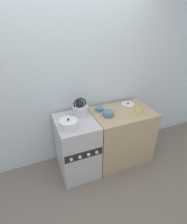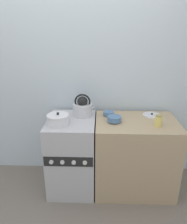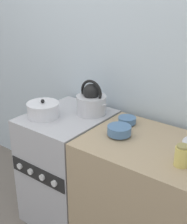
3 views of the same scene
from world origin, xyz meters
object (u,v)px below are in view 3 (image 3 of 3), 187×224
object	(u,v)px
stove	(68,166)
cooking_pot	(43,110)
kettle	(92,101)
enamel_bowl	(119,130)
small_ceramic_bowl	(127,120)
storage_jar	(182,156)

from	to	relation	value
stove	cooking_pot	distance (m)	0.51
kettle	enamel_bowl	bearing A→B (deg)	-25.81
stove	enamel_bowl	xyz separation A→B (m)	(0.47, -0.03, 0.47)
small_ceramic_bowl	kettle	bearing A→B (deg)	-177.67
enamel_bowl	small_ceramic_bowl	xyz separation A→B (m)	(-0.05, 0.18, -0.01)
enamel_bowl	small_ceramic_bowl	bearing A→B (deg)	106.48
cooking_pot	kettle	bearing A→B (deg)	46.63
stove	kettle	bearing A→B (deg)	49.22
storage_jar	stove	bearing A→B (deg)	172.61
cooking_pot	enamel_bowl	bearing A→B (deg)	8.09
cooking_pot	stove	bearing A→B (deg)	43.70
stove	enamel_bowl	bearing A→B (deg)	-3.55
small_ceramic_bowl	storage_jar	size ratio (longest dim) A/B	1.01
kettle	small_ceramic_bowl	bearing A→B (deg)	2.33
cooking_pot	small_ceramic_bowl	bearing A→B (deg)	26.34
stove	kettle	size ratio (longest dim) A/B	3.24
small_ceramic_bowl	stove	bearing A→B (deg)	-159.97
enamel_bowl	small_ceramic_bowl	size ratio (longest dim) A/B	1.25
kettle	small_ceramic_bowl	distance (m)	0.31
enamel_bowl	cooking_pot	bearing A→B (deg)	-171.91
cooking_pot	enamel_bowl	distance (m)	0.60
stove	small_ceramic_bowl	xyz separation A→B (m)	(0.42, 0.15, 0.46)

